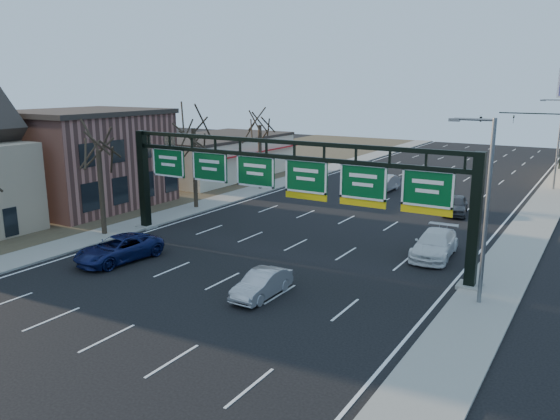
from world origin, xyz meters
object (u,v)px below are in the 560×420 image
Objects in this scene: car_silver_sedan at (262,284)px; car_white_wagon at (435,244)px; sign_gantry at (282,181)px; car_blue_suv at (119,249)px.

car_white_wagon is (5.56, 11.05, 0.13)m from car_silver_sedan.
car_white_wagon is (8.41, 4.37, -3.83)m from sign_gantry.
car_blue_suv is at bearing 178.57° from car_silver_sedan.
sign_gantry is at bearing -156.77° from car_white_wagon.
car_blue_suv is at bearing -150.13° from car_white_wagon.
car_silver_sedan is 0.73× the size of car_white_wagon.
car_white_wagon is at bearing 27.45° from sign_gantry.
sign_gantry is 10.75m from car_blue_suv.
sign_gantry is at bearing 112.68° from car_silver_sedan.
car_blue_suv is 19.38m from car_white_wagon.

